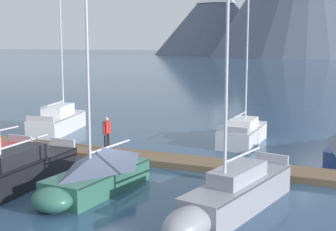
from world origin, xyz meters
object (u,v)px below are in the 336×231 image
at_px(person_on_dock, 107,131).
at_px(mooring_buoy_channel_marker, 59,157).
at_px(sailboat_mid_dock_starboard, 96,172).
at_px(sailboat_nearest_berth, 60,120).
at_px(sailboat_far_berth, 245,131).
at_px(sailboat_outer_slip, 231,196).
at_px(sailboat_mid_dock_port, 11,175).

xyz_separation_m(person_on_dock, mooring_buoy_channel_marker, (-1.36, -2.16, -1.07)).
bearing_deg(sailboat_mid_dock_starboard, sailboat_nearest_berth, 136.20).
bearing_deg(sailboat_far_berth, sailboat_outer_slip, -73.87).
bearing_deg(sailboat_outer_slip, sailboat_mid_dock_starboard, -178.70).
bearing_deg(mooring_buoy_channel_marker, sailboat_far_berth, 52.73).
relative_size(sailboat_nearest_berth, sailboat_outer_slip, 0.96).
relative_size(person_on_dock, mooring_buoy_channel_marker, 3.62).
height_order(sailboat_nearest_berth, person_on_dock, sailboat_nearest_berth).
bearing_deg(sailboat_outer_slip, person_on_dock, 149.33).
xyz_separation_m(sailboat_far_berth, mooring_buoy_channel_marker, (-6.61, -8.68, -0.42)).
bearing_deg(sailboat_far_berth, sailboat_nearest_berth, -168.72).
xyz_separation_m(sailboat_nearest_berth, person_on_dock, (6.63, -4.15, 0.55)).
relative_size(sailboat_mid_dock_port, person_on_dock, 4.48).
distance_m(sailboat_nearest_berth, person_on_dock, 7.84).
bearing_deg(sailboat_mid_dock_starboard, sailboat_far_berth, 79.90).
bearing_deg(person_on_dock, sailboat_nearest_berth, 147.93).
relative_size(sailboat_nearest_berth, sailboat_far_berth, 1.06).
bearing_deg(person_on_dock, sailboat_mid_dock_starboard, -58.89).
xyz_separation_m(sailboat_mid_dock_port, sailboat_far_berth, (5.07, 13.22, -0.04)).
bearing_deg(sailboat_mid_dock_starboard, sailboat_mid_dock_port, -153.69).
xyz_separation_m(sailboat_mid_dock_port, sailboat_mid_dock_starboard, (2.98, 1.47, 0.16)).
xyz_separation_m(sailboat_nearest_berth, mooring_buoy_channel_marker, (5.27, -6.32, -0.52)).
height_order(sailboat_far_berth, person_on_dock, sailboat_far_berth).
relative_size(sailboat_far_berth, sailboat_outer_slip, 0.90).
distance_m(sailboat_mid_dock_port, mooring_buoy_channel_marker, 4.81).
relative_size(sailboat_mid_dock_starboard, sailboat_outer_slip, 0.94).
bearing_deg(sailboat_mid_dock_starboard, mooring_buoy_channel_marker, 145.82).
height_order(person_on_dock, mooring_buoy_channel_marker, person_on_dock).
relative_size(sailboat_nearest_berth, sailboat_mid_dock_starboard, 1.02).
xyz_separation_m(sailboat_nearest_berth, sailboat_outer_slip, (15.24, -9.26, -0.05)).
xyz_separation_m(sailboat_far_berth, person_on_dock, (-5.25, -6.52, 0.65)).
xyz_separation_m(sailboat_mid_dock_starboard, person_on_dock, (-3.16, 5.23, 0.45)).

